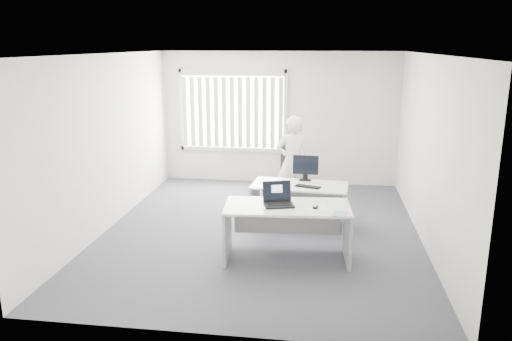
# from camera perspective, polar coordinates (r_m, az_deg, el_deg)

# --- Properties ---
(ground) EXTENTS (6.00, 6.00, 0.00)m
(ground) POSITION_cam_1_polar(r_m,az_deg,el_deg) (8.13, 0.58, -6.95)
(ground) COLOR #505058
(ground) RESTS_ON ground
(wall_back) EXTENTS (5.00, 0.02, 2.80)m
(wall_back) POSITION_cam_1_polar(r_m,az_deg,el_deg) (10.67, 2.67, 5.96)
(wall_back) COLOR silver
(wall_back) RESTS_ON ground
(wall_front) EXTENTS (5.00, 0.02, 2.80)m
(wall_front) POSITION_cam_1_polar(r_m,az_deg,el_deg) (4.87, -3.90, -4.28)
(wall_front) COLOR silver
(wall_front) RESTS_ON ground
(wall_left) EXTENTS (0.02, 6.00, 2.80)m
(wall_left) POSITION_cam_1_polar(r_m,az_deg,el_deg) (8.42, -16.54, 3.12)
(wall_left) COLOR silver
(wall_left) RESTS_ON ground
(wall_right) EXTENTS (0.02, 6.00, 2.80)m
(wall_right) POSITION_cam_1_polar(r_m,az_deg,el_deg) (7.83, 19.09, 2.10)
(wall_right) COLOR silver
(wall_right) RESTS_ON ground
(ceiling) EXTENTS (5.00, 6.00, 0.02)m
(ceiling) POSITION_cam_1_polar(r_m,az_deg,el_deg) (7.58, 0.64, 13.18)
(ceiling) COLOR silver
(ceiling) RESTS_ON wall_back
(window) EXTENTS (2.32, 0.06, 1.76)m
(window) POSITION_cam_1_polar(r_m,az_deg,el_deg) (10.75, -2.69, 6.83)
(window) COLOR silver
(window) RESTS_ON wall_back
(blinds) EXTENTS (2.20, 0.10, 1.50)m
(blinds) POSITION_cam_1_polar(r_m,az_deg,el_deg) (10.70, -2.75, 6.63)
(blinds) COLOR silver
(blinds) RESTS_ON wall_back
(desk_near) EXTENTS (1.78, 0.93, 0.79)m
(desk_near) POSITION_cam_1_polar(r_m,az_deg,el_deg) (6.96, 3.58, -5.75)
(desk_near) COLOR silver
(desk_near) RESTS_ON ground
(desk_far) EXTENTS (1.61, 0.85, 0.71)m
(desk_far) POSITION_cam_1_polar(r_m,az_deg,el_deg) (8.25, 4.98, -2.93)
(desk_far) COLOR silver
(desk_far) RESTS_ON ground
(office_chair) EXTENTS (0.71, 0.71, 0.97)m
(office_chair) POSITION_cam_1_polar(r_m,az_deg,el_deg) (10.23, 4.11, -0.72)
(office_chair) COLOR black
(office_chair) RESTS_ON ground
(person) EXTENTS (0.71, 0.57, 1.71)m
(person) POSITION_cam_1_polar(r_m,az_deg,el_deg) (9.10, 4.21, 0.97)
(person) COLOR white
(person) RESTS_ON ground
(laptop) EXTENTS (0.48, 0.45, 0.31)m
(laptop) POSITION_cam_1_polar(r_m,az_deg,el_deg) (6.82, 2.65, -2.84)
(laptop) COLOR black
(laptop) RESTS_ON desk_near
(paper_sheet) EXTENTS (0.39, 0.35, 0.00)m
(paper_sheet) POSITION_cam_1_polar(r_m,az_deg,el_deg) (6.82, 6.93, -4.30)
(paper_sheet) COLOR white
(paper_sheet) RESTS_ON desk_near
(mouse) EXTENTS (0.08, 0.11, 0.04)m
(mouse) POSITION_cam_1_polar(r_m,az_deg,el_deg) (6.81, 6.80, -4.12)
(mouse) COLOR silver
(mouse) RESTS_ON paper_sheet
(booklet) EXTENTS (0.20, 0.25, 0.01)m
(booklet) POSITION_cam_1_polar(r_m,az_deg,el_deg) (6.62, 9.54, -4.92)
(booklet) COLOR white
(booklet) RESTS_ON desk_near
(keyboard) EXTENTS (0.43, 0.26, 0.02)m
(keyboard) POSITION_cam_1_polar(r_m,az_deg,el_deg) (8.06, 5.94, -1.84)
(keyboard) COLOR black
(keyboard) RESTS_ON desk_far
(monitor) EXTENTS (0.44, 0.15, 0.43)m
(monitor) POSITION_cam_1_polar(r_m,az_deg,el_deg) (8.41, 5.68, 0.30)
(monitor) COLOR black
(monitor) RESTS_ON desk_far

